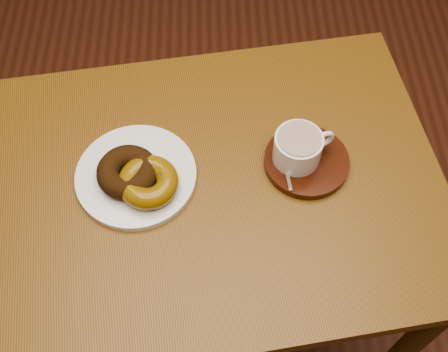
{
  "coord_description": "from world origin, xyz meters",
  "views": [
    {
      "loc": [
        -0.22,
        -0.58,
        1.77
      ],
      "look_at": [
        -0.21,
        -0.02,
        0.85
      ],
      "focal_mm": 45.0,
      "sensor_mm": 36.0,
      "label": 1
    }
  ],
  "objects_px": {
    "saucer": "(306,161)",
    "donut_plate": "(136,176)",
    "coffee_cup": "(299,147)",
    "cafe_table": "(215,214)"
  },
  "relations": [
    {
      "from": "donut_plate",
      "to": "cafe_table",
      "type": "bearing_deg",
      "value": -4.98
    },
    {
      "from": "cafe_table",
      "to": "donut_plate",
      "type": "relative_size",
      "value": 4.17
    },
    {
      "from": "donut_plate",
      "to": "saucer",
      "type": "xyz_separation_m",
      "value": [
        0.33,
        0.02,
        0.0
      ]
    },
    {
      "from": "donut_plate",
      "to": "saucer",
      "type": "bearing_deg",
      "value": 3.97
    },
    {
      "from": "donut_plate",
      "to": "saucer",
      "type": "distance_m",
      "value": 0.33
    },
    {
      "from": "donut_plate",
      "to": "coffee_cup",
      "type": "xyz_separation_m",
      "value": [
        0.31,
        0.03,
        0.04
      ]
    },
    {
      "from": "saucer",
      "to": "coffee_cup",
      "type": "relative_size",
      "value": 1.38
    },
    {
      "from": "saucer",
      "to": "donut_plate",
      "type": "bearing_deg",
      "value": -176.03
    },
    {
      "from": "donut_plate",
      "to": "coffee_cup",
      "type": "height_order",
      "value": "coffee_cup"
    },
    {
      "from": "donut_plate",
      "to": "saucer",
      "type": "relative_size",
      "value": 1.41
    }
  ]
}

